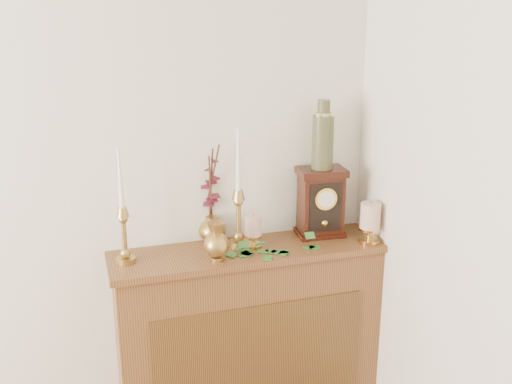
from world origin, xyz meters
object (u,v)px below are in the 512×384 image
object	(u,v)px
candlestick_center	(239,209)
ginger_jar	(211,197)
candlestick_left	(123,226)
bud_vase	(216,242)
ceramic_vase	(323,138)
mantel_clock	(321,203)

from	to	relation	value
candlestick_center	ginger_jar	xyz separation A→B (m)	(-0.10, 0.10, 0.03)
candlestick_left	ginger_jar	world-z (taller)	candlestick_left
candlestick_left	bud_vase	xyz separation A→B (m)	(0.37, -0.10, -0.08)
ginger_jar	ceramic_vase	distance (m)	0.57
bud_vase	candlestick_left	bearing A→B (deg)	164.62
mantel_clock	candlestick_left	bearing A→B (deg)	-172.44
bud_vase	candlestick_center	bearing A→B (deg)	45.60
ceramic_vase	ginger_jar	bearing A→B (deg)	170.07
candlestick_left	ceramic_vase	distance (m)	0.95
mantel_clock	ceramic_vase	xyz separation A→B (m)	(0.00, 0.00, 0.30)
candlestick_left	ginger_jar	distance (m)	0.43
bud_vase	ceramic_vase	size ratio (longest dim) A/B	0.55
ceramic_vase	bud_vase	bearing A→B (deg)	-163.85
mantel_clock	ceramic_vase	distance (m)	0.30
candlestick_left	ceramic_vase	world-z (taller)	ceramic_vase
bud_vase	mantel_clock	size ratio (longest dim) A/B	0.54
bud_vase	ginger_jar	bearing A→B (deg)	81.76
candlestick_center	ceramic_vase	xyz separation A→B (m)	(0.40, 0.02, 0.29)
candlestick_center	mantel_clock	world-z (taller)	candlestick_center
bud_vase	ceramic_vase	distance (m)	0.67
candlestick_center	ceramic_vase	size ratio (longest dim) A/B	1.71
ginger_jar	mantel_clock	xyz separation A→B (m)	(0.50, -0.09, -0.05)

